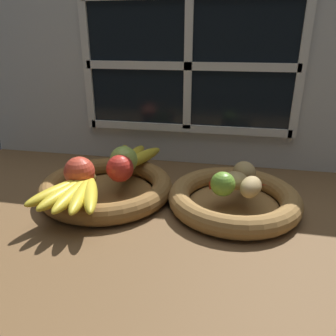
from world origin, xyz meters
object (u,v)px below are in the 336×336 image
lime_near (223,184)px  chili_pepper (239,185)px  fruit_bowl_left (107,187)px  apple_green_back (124,160)px  apple_red_front (79,172)px  banana_bunch_back (132,157)px  potato_large (235,180)px  potato_back (244,172)px  potato_small (251,187)px  banana_bunch_front (75,193)px  fruit_bowl_right (234,199)px  apple_red_right (120,168)px

lime_near → chili_pepper: bearing=49.9°
fruit_bowl_left → lime_near: bearing=-8.0°
apple_green_back → apple_red_front: size_ratio=1.00×
banana_bunch_back → chili_pepper: bearing=-21.2°
apple_green_back → potato_large: apple_green_back is taller
potato_back → potato_small: 8.40cm
fruit_bowl_left → lime_near: size_ratio=6.06×
banana_bunch_back → potato_back: potato_back is taller
potato_small → fruit_bowl_left: bearing=174.5°
apple_green_back → banana_bunch_back: bearing=91.2°
fruit_bowl_left → banana_bunch_front: (-2.36, -12.61, 4.36)cm
banana_bunch_back → lime_near: size_ratio=3.42×
fruit_bowl_right → apple_green_back: size_ratio=4.33×
fruit_bowl_right → potato_large: size_ratio=5.23×
banana_bunch_front → potato_small: bearing=13.3°
banana_bunch_back → apple_red_front: bearing=-113.5°
lime_near → apple_red_right: bearing=173.3°
apple_red_right → potato_back: apple_red_right is taller
apple_red_front → potato_small: 40.58cm
apple_green_back → apple_red_front: (-7.86, -9.83, -0.00)cm
potato_large → banana_bunch_back: bearing=157.9°
apple_red_right → potato_small: (31.84, -2.27, -1.06)cm
apple_red_right → banana_bunch_back: size_ratio=0.35×
apple_red_right → chili_pepper: bearing=2.7°
fruit_bowl_left → potato_large: (32.73, -0.00, 4.85)cm
fruit_bowl_right → potato_small: size_ratio=4.44×
banana_bunch_front → apple_red_right: bearing=59.4°
fruit_bowl_right → potato_back: potato_back is taller
potato_large → fruit_bowl_left: bearing=180.0°
lime_near → banana_bunch_back: bearing=148.7°
apple_red_front → lime_near: (34.19, 1.56, -0.85)cm
banana_bunch_front → chili_pepper: banana_bunch_front is taller
fruit_bowl_right → apple_red_right: apple_red_right is taller
apple_green_back → banana_bunch_back: size_ratio=0.38×
banana_bunch_front → potato_large: bearing=19.8°
chili_pepper → lime_near: bearing=-142.3°
lime_near → chili_pepper: lime_near is taller
chili_pepper → banana_bunch_back: bearing=146.6°
potato_large → apple_green_back: bearing=172.1°
potato_small → potato_back: bearing=99.0°
fruit_bowl_left → apple_red_right: 7.68cm
banana_bunch_front → potato_small: size_ratio=2.65×
fruit_bowl_left → banana_bunch_back: 13.15cm
banana_bunch_back → potato_small: size_ratio=2.69×
banana_bunch_front → potato_small: (38.58, 9.12, 0.76)cm
potato_small → chili_pepper: 4.70cm
banana_bunch_back → banana_bunch_front: bearing=-103.3°
banana_bunch_front → potato_large: size_ratio=3.12×
apple_green_back → potato_large: (29.14, -4.05, -1.61)cm
banana_bunch_front → lime_near: bearing=14.6°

